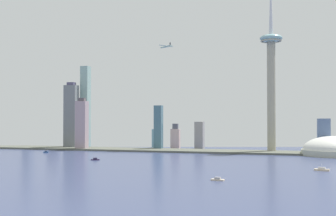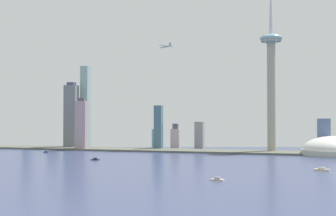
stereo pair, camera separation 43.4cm
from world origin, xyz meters
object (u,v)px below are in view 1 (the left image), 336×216
Objects in this scene: stadium_dome at (334,150)px; skyscraper_2 at (324,136)px; skyscraper_3 at (175,138)px; boat_0 at (322,169)px; boat_1 at (218,179)px; skyscraper_1 at (158,128)px; skyscraper_8 at (157,138)px; skyscraper_10 at (85,107)px; boat_4 at (95,159)px; boat_3 at (46,152)px; skyscraper_0 at (71,116)px; skyscraper_7 at (82,125)px; observation_tower at (271,68)px; airplane at (166,47)px; skyscraper_6 at (28,117)px; skyscraper_9 at (199,135)px; skyscraper_4 at (53,133)px.

skyscraper_2 is (-14.31, 39.76, 22.60)m from stadium_dome.
skyscraper_3 reaches higher than boat_0.
skyscraper_3 is at bearing 161.62° from stadium_dome.
skyscraper_3 reaches higher than boat_1.
stadium_dome is 385.47m from boat_1.
skyscraper_2 is (315.76, -7.18, -13.18)m from skyscraper_1.
skyscraper_8 is at bearing 162.89° from stadium_dome.
skyscraper_10 reaches higher than boat_4.
skyscraper_3 is 207.52m from skyscraper_10.
skyscraper_0 is at bearing -105.59° from boat_3.
skyscraper_10 is 12.69× the size of boat_4.
skyscraper_2 is 302.78m from skyscraper_3.
skyscraper_7 is 236.29m from boat_4.
boat_1 is 277.47m from boat_4.
observation_tower is at bearing 5.56° from skyscraper_7.
skyscraper_7 is 232.98m from airplane.
boat_4 is at bearing -145.69° from skyscraper_2.
boat_3 is (-3.33, -150.58, -87.11)m from skyscraper_10.
skyscraper_8 is (-246.91, 69.85, -136.54)m from observation_tower.
skyscraper_8 is (170.93, 67.80, -47.94)m from skyscraper_0.
skyscraper_9 is at bearing 2.22° from skyscraper_6.
boat_0 is at bearing 153.87° from boat_4.
skyscraper_7 is at bearing -75.29° from boat_4.
skyscraper_7 is (-168.33, -100.50, 27.61)m from skyscraper_3.
stadium_dome is 1.91× the size of skyscraper_9.
skyscraper_10 is 311.46m from boat_4.
skyscraper_9 reaches higher than boat_0.
skyscraper_6 is 9.30× the size of boat_1.
skyscraper_8 reaches higher than boat_4.
observation_tower is at bearing -0.28° from skyscraper_0.
skyscraper_10 is (-245.45, -37.97, 60.27)m from skyscraper_9.
airplane is (345.13, -35.96, 143.52)m from skyscraper_6.
skyscraper_3 is at bearing -7.46° from skyscraper_8.
skyscraper_3 is (19.81, 56.13, -22.01)m from skyscraper_1.
boat_3 is at bearing -5.84° from boat_0.
skyscraper_2 is 1.01× the size of skyscraper_4.
skyscraper_6 is (-64.51, -2.73, 36.60)m from skyscraper_4.
skyscraper_7 is (45.48, -38.32, -17.90)m from skyscraper_0.
skyscraper_1 is (-223.84, 8.11, -112.09)m from observation_tower.
boat_0 is at bearing -74.41° from observation_tower.
skyscraper_7 is (-464.28, -37.19, 18.77)m from skyscraper_2.
boat_0 is (632.98, -328.61, -64.78)m from skyscraper_6.
stadium_dome is 7.74× the size of boat_4.
airplane reaches higher than stadium_dome.
skyscraper_0 is 195.51m from skyscraper_1.
skyscraper_9 is (265.83, 63.77, -40.03)m from skyscraper_0.
airplane is at bearing 24.18° from skyscraper_1.
boat_4 is 0.45× the size of airplane.
boat_1 is at bearing -69.23° from skyscraper_3.
skyscraper_9 is 1.84× the size of airplane.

